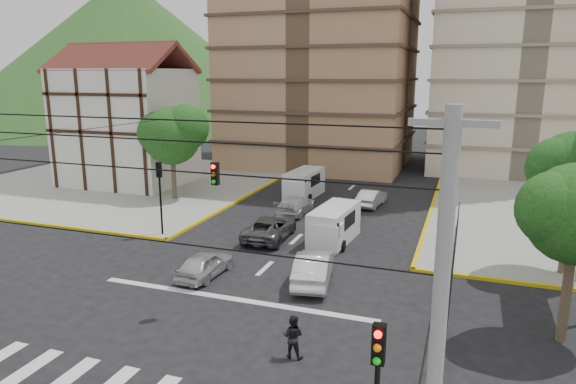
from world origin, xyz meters
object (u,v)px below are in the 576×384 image
at_px(traffic_light_nw, 160,186).
at_px(van_left_lane, 303,185).
at_px(pedestrian_crosswalk, 293,336).
at_px(car_silver_front_left, 205,264).
at_px(car_white_front_right, 314,267).
at_px(van_right_lane, 333,226).

bearing_deg(traffic_light_nw, van_left_lane, 68.10).
bearing_deg(pedestrian_crosswalk, car_silver_front_left, -40.79).
relative_size(traffic_light_nw, van_left_lane, 0.91).
relative_size(car_silver_front_left, car_white_front_right, 0.82).
xyz_separation_m(car_silver_front_left, car_white_front_right, (5.16, 1.08, 0.11)).
bearing_deg(van_left_lane, pedestrian_crosswalk, -69.09).
bearing_deg(pedestrian_crosswalk, car_white_front_right, -79.68).
bearing_deg(pedestrian_crosswalk, van_right_lane, -81.95).
height_order(traffic_light_nw, van_right_lane, traffic_light_nw).
bearing_deg(car_white_front_right, van_left_lane, -80.43).
bearing_deg(car_white_front_right, pedestrian_crosswalk, 90.64).
height_order(van_left_lane, car_white_front_right, van_left_lane).
distance_m(traffic_light_nw, van_right_lane, 10.49).
bearing_deg(van_right_lane, car_white_front_right, -79.39).
xyz_separation_m(traffic_light_nw, pedestrian_crosswalk, (11.84, -10.18, -2.33)).
bearing_deg(van_left_lane, van_right_lane, -59.43).
distance_m(traffic_light_nw, car_white_front_right, 11.48).
relative_size(traffic_light_nw, pedestrian_crosswalk, 2.82).
distance_m(van_right_lane, van_left_lane, 11.31).
xyz_separation_m(van_left_lane, car_white_front_right, (5.66, -15.99, -0.30)).
xyz_separation_m(van_right_lane, van_left_lane, (-5.07, 10.11, 0.03)).
height_order(van_right_lane, van_left_lane, van_left_lane).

